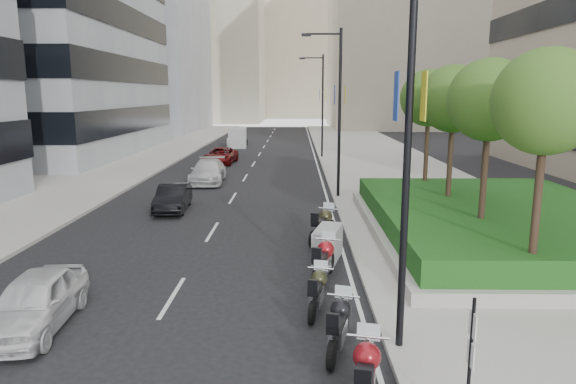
{
  "coord_description": "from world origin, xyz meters",
  "views": [
    {
      "loc": [
        1.99,
        -9.62,
        5.65
      ],
      "look_at": [
        1.69,
        9.4,
        2.0
      ],
      "focal_mm": 32.0,
      "sensor_mm": 36.0,
      "label": 1
    }
  ],
  "objects_px": {
    "motorcycle_1": "(365,379)",
    "motorcycle_2": "(339,325)",
    "car_a": "(35,301)",
    "lamp_post_2": "(321,101)",
    "motorcycle_6": "(323,225)",
    "delivery_van": "(238,138)",
    "parking_sign": "(470,359)",
    "car_d": "(221,156)",
    "motorcycle_4": "(324,261)",
    "motorcycle_5": "(328,244)",
    "lamp_post_0": "(401,123)",
    "car_b": "(173,198)",
    "car_c": "(208,171)",
    "motorcycle_3": "(317,291)",
    "lamp_post_1": "(337,105)"
  },
  "relations": [
    {
      "from": "lamp_post_2",
      "to": "motorcycle_1",
      "type": "height_order",
      "value": "lamp_post_2"
    },
    {
      "from": "delivery_van",
      "to": "lamp_post_0",
      "type": "bearing_deg",
      "value": -83.95
    },
    {
      "from": "motorcycle_2",
      "to": "car_c",
      "type": "distance_m",
      "value": 22.94
    },
    {
      "from": "motorcycle_2",
      "to": "delivery_van",
      "type": "xyz_separation_m",
      "value": [
        -7.3,
        44.77,
        0.35
      ]
    },
    {
      "from": "car_c",
      "to": "car_d",
      "type": "distance_m",
      "value": 9.08
    },
    {
      "from": "delivery_van",
      "to": "car_d",
      "type": "bearing_deg",
      "value": -94.02
    },
    {
      "from": "parking_sign",
      "to": "car_d",
      "type": "distance_m",
      "value": 35.2
    },
    {
      "from": "motorcycle_5",
      "to": "car_a",
      "type": "bearing_deg",
      "value": 139.61
    },
    {
      "from": "motorcycle_1",
      "to": "car_b",
      "type": "distance_m",
      "value": 17.69
    },
    {
      "from": "motorcycle_5",
      "to": "motorcycle_6",
      "type": "xyz_separation_m",
      "value": [
        -0.05,
        2.19,
        0.09
      ]
    },
    {
      "from": "motorcycle_2",
      "to": "motorcycle_3",
      "type": "relative_size",
      "value": 1.06
    },
    {
      "from": "motorcycle_4",
      "to": "lamp_post_1",
      "type": "bearing_deg",
      "value": 11.55
    },
    {
      "from": "motorcycle_1",
      "to": "motorcycle_2",
      "type": "bearing_deg",
      "value": 18.89
    },
    {
      "from": "parking_sign",
      "to": "car_d",
      "type": "height_order",
      "value": "parking_sign"
    },
    {
      "from": "parking_sign",
      "to": "car_c",
      "type": "height_order",
      "value": "parking_sign"
    },
    {
      "from": "car_d",
      "to": "delivery_van",
      "type": "relative_size",
      "value": 0.97
    },
    {
      "from": "motorcycle_1",
      "to": "car_c",
      "type": "relative_size",
      "value": 0.47
    },
    {
      "from": "car_a",
      "to": "car_b",
      "type": "height_order",
      "value": "car_a"
    },
    {
      "from": "car_a",
      "to": "parking_sign",
      "type": "bearing_deg",
      "value": -27.67
    },
    {
      "from": "motorcycle_4",
      "to": "car_d",
      "type": "xyz_separation_m",
      "value": [
        -7.02,
        26.72,
        0.02
      ]
    },
    {
      "from": "lamp_post_0",
      "to": "motorcycle_2",
      "type": "xyz_separation_m",
      "value": [
        -1.19,
        0.0,
        -4.47
      ]
    },
    {
      "from": "motorcycle_3",
      "to": "car_c",
      "type": "distance_m",
      "value": 20.81
    },
    {
      "from": "car_b",
      "to": "car_d",
      "type": "bearing_deg",
      "value": 86.79
    },
    {
      "from": "car_d",
      "to": "delivery_van",
      "type": "xyz_separation_m",
      "value": [
        -0.16,
        13.75,
        0.28
      ]
    },
    {
      "from": "car_b",
      "to": "car_d",
      "type": "relative_size",
      "value": 0.81
    },
    {
      "from": "car_b",
      "to": "lamp_post_2",
      "type": "bearing_deg",
      "value": 65.11
    },
    {
      "from": "lamp_post_0",
      "to": "motorcycle_1",
      "type": "distance_m",
      "value": 5.03
    },
    {
      "from": "lamp_post_1",
      "to": "motorcycle_6",
      "type": "xyz_separation_m",
      "value": [
        -1.11,
        -8.42,
        -4.41
      ]
    },
    {
      "from": "motorcycle_6",
      "to": "car_d",
      "type": "relative_size",
      "value": 0.48
    },
    {
      "from": "motorcycle_1",
      "to": "delivery_van",
      "type": "height_order",
      "value": "delivery_van"
    },
    {
      "from": "car_a",
      "to": "lamp_post_2",
      "type": "bearing_deg",
      "value": 72.06
    },
    {
      "from": "lamp_post_2",
      "to": "motorcycle_6",
      "type": "xyz_separation_m",
      "value": [
        -1.11,
        -26.42,
        -4.41
      ]
    },
    {
      "from": "motorcycle_1",
      "to": "delivery_van",
      "type": "bearing_deg",
      "value": 20.65
    },
    {
      "from": "lamp_post_1",
      "to": "motorcycle_6",
      "type": "relative_size",
      "value": 3.92
    },
    {
      "from": "car_a",
      "to": "car_b",
      "type": "distance_m",
      "value": 12.85
    },
    {
      "from": "car_d",
      "to": "delivery_van",
      "type": "distance_m",
      "value": 13.75
    },
    {
      "from": "motorcycle_2",
      "to": "car_d",
      "type": "relative_size",
      "value": 0.46
    },
    {
      "from": "lamp_post_2",
      "to": "motorcycle_4",
      "type": "bearing_deg",
      "value": -92.44
    },
    {
      "from": "lamp_post_2",
      "to": "motorcycle_2",
      "type": "xyz_separation_m",
      "value": [
        -1.19,
        -35.0,
        -4.47
      ]
    },
    {
      "from": "motorcycle_4",
      "to": "car_d",
      "type": "relative_size",
      "value": 0.49
    },
    {
      "from": "lamp_post_2",
      "to": "lamp_post_1",
      "type": "bearing_deg",
      "value": -90.0
    },
    {
      "from": "motorcycle_3",
      "to": "car_c",
      "type": "height_order",
      "value": "car_c"
    },
    {
      "from": "car_b",
      "to": "motorcycle_2",
      "type": "bearing_deg",
      "value": -66.96
    },
    {
      "from": "motorcycle_5",
      "to": "car_d",
      "type": "distance_m",
      "value": 25.69
    },
    {
      "from": "lamp_post_2",
      "to": "motorcycle_3",
      "type": "relative_size",
      "value": 4.34
    },
    {
      "from": "car_b",
      "to": "delivery_van",
      "type": "bearing_deg",
      "value": 86.87
    },
    {
      "from": "car_a",
      "to": "car_c",
      "type": "xyz_separation_m",
      "value": [
        0.68,
        20.92,
        0.06
      ]
    },
    {
      "from": "motorcycle_1",
      "to": "motorcycle_2",
      "type": "relative_size",
      "value": 1.09
    },
    {
      "from": "lamp_post_0",
      "to": "parking_sign",
      "type": "xyz_separation_m",
      "value": [
        0.66,
        -3.0,
        -3.61
      ]
    },
    {
      "from": "lamp_post_1",
      "to": "car_d",
      "type": "xyz_separation_m",
      "value": [
        -8.33,
        14.02,
        -4.39
      ]
    }
  ]
}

